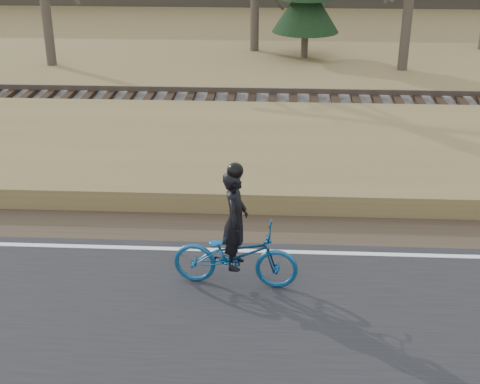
{
  "coord_description": "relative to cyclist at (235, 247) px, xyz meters",
  "views": [
    {
      "loc": [
        -4.74,
        -10.4,
        6.06
      ],
      "look_at": [
        -5.32,
        0.5,
        1.1
      ],
      "focal_mm": 50.0,
      "sensor_mm": 36.0,
      "label": 1
    }
  ],
  "objects": [
    {
      "name": "ballast",
      "position": [
        5.32,
        8.9,
        -0.52
      ],
      "size": [
        120.0,
        3.0,
        0.45
      ],
      "primitive_type": "cube",
      "color": "slate",
      "rests_on": "ground"
    },
    {
      "name": "cyclist",
      "position": [
        0.0,
        0.0,
        0.0
      ],
      "size": [
        2.11,
        0.89,
        2.17
      ],
      "rotation": [
        0.0,
        0.0,
        1.49
      ],
      "color": "navy",
      "rests_on": "road"
    },
    {
      "name": "embankment",
      "position": [
        5.32,
        5.1,
        -0.52
      ],
      "size": [
        120.0,
        5.0,
        0.44
      ],
      "primitive_type": "cube",
      "color": "olive",
      "rests_on": "ground"
    },
    {
      "name": "railroad",
      "position": [
        5.32,
        8.9,
        -0.21
      ],
      "size": [
        120.0,
        2.4,
        0.29
      ],
      "color": "black",
      "rests_on": "ballast"
    }
  ]
}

